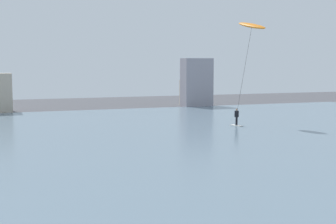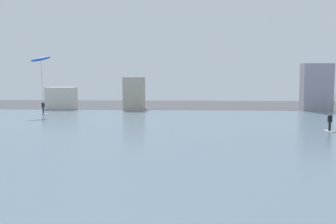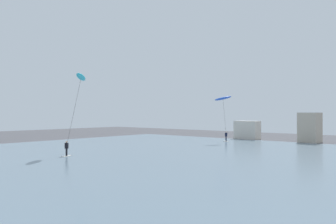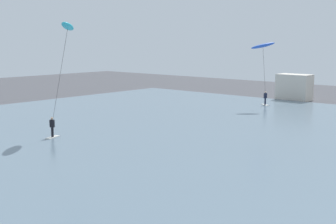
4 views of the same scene
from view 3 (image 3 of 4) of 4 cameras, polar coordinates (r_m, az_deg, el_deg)
The scene contains 3 objects.
water_bay at distance 30.15m, azimuth 20.26°, elevation -9.18°, with size 84.00×52.00×0.10m, color slate.
kitesurfer_blue at distance 53.88m, azimuth 9.48°, elevation 1.53°, with size 2.61×4.00×7.61m.
kitesurfer_cyan at distance 38.80m, azimuth -14.96°, elevation 4.49°, with size 2.68×4.08×9.27m.
Camera 3 is at (10.42, 2.45, 4.75)m, focal length 35.52 mm.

